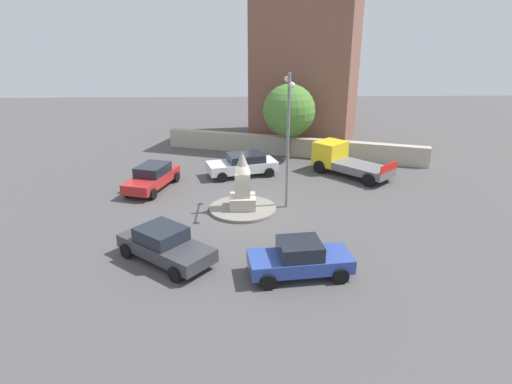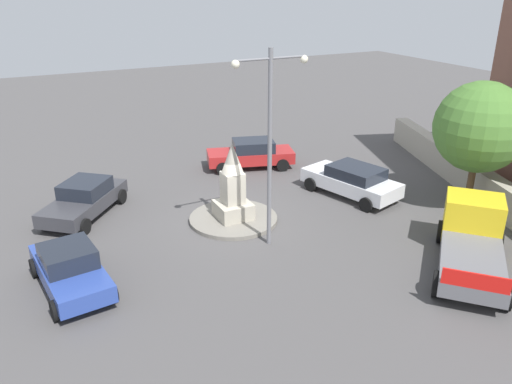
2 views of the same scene
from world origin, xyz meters
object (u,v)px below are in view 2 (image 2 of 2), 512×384
at_px(car_white_parked_right, 352,180).
at_px(truck_yellow_near_island, 472,238).
at_px(car_red_parked_left, 251,154).
at_px(monument, 233,187).
at_px(car_blue_approaching, 70,268).
at_px(tree_near_wall, 480,127).
at_px(streetlamp, 270,131).
at_px(car_dark_grey_waiting, 84,199).

xyz_separation_m(car_white_parked_right, truck_yellow_near_island, (-0.11, 6.67, 0.18)).
distance_m(car_red_parked_left, truck_yellow_near_island, 12.37).
xyz_separation_m(monument, truck_yellow_near_island, (-5.97, 6.70, -0.52)).
bearing_deg(truck_yellow_near_island, monument, -48.30).
xyz_separation_m(car_red_parked_left, car_blue_approaching, (10.09, 7.64, -0.02)).
bearing_deg(monument, car_blue_approaching, 18.56).
distance_m(car_blue_approaching, tree_near_wall, 16.45).
xyz_separation_m(streetlamp, tree_near_wall, (-9.15, 0.99, -0.75)).
xyz_separation_m(streetlamp, car_white_parked_right, (-5.47, -2.34, -3.57)).
bearing_deg(car_blue_approaching, car_white_parked_right, -170.03).
distance_m(monument, truck_yellow_near_island, 8.99).
bearing_deg(truck_yellow_near_island, car_white_parked_right, -89.05).
bearing_deg(car_white_parked_right, monument, -0.28).
bearing_deg(streetlamp, monument, -80.72).
height_order(car_dark_grey_waiting, car_white_parked_right, car_dark_grey_waiting).
bearing_deg(car_red_parked_left, truck_yellow_near_island, 101.67).
bearing_deg(tree_near_wall, car_red_parked_left, -55.30).
distance_m(car_dark_grey_waiting, truck_yellow_near_island, 15.03).
height_order(monument, car_dark_grey_waiting, monument).
relative_size(car_blue_approaching, tree_near_wall, 0.77).
bearing_deg(truck_yellow_near_island, car_red_parked_left, -78.33).
xyz_separation_m(monument, car_dark_grey_waiting, (5.29, -3.25, -0.72)).
bearing_deg(tree_near_wall, monument, -19.36).
height_order(car_red_parked_left, tree_near_wall, tree_near_wall).
distance_m(streetlamp, truck_yellow_near_island, 7.84).
bearing_deg(monument, streetlamp, 99.28).
bearing_deg(streetlamp, car_dark_grey_waiting, -44.70).
relative_size(streetlamp, car_blue_approaching, 1.70).
relative_size(car_red_parked_left, car_white_parked_right, 0.98).
bearing_deg(tree_near_wall, truck_yellow_near_island, 43.18).
relative_size(car_red_parked_left, tree_near_wall, 0.87).
bearing_deg(car_red_parked_left, car_white_parked_right, 113.72).
xyz_separation_m(streetlamp, car_dark_grey_waiting, (5.68, -5.62, -3.59)).
relative_size(monument, tree_near_wall, 0.58).
bearing_deg(car_dark_grey_waiting, monument, 148.42).
bearing_deg(car_white_parked_right, truck_yellow_near_island, 90.95).
height_order(car_dark_grey_waiting, car_red_parked_left, car_red_parked_left).
xyz_separation_m(truck_yellow_near_island, tree_near_wall, (-3.57, -3.35, 2.64)).
height_order(car_dark_grey_waiting, car_blue_approaching, car_blue_approaching).
bearing_deg(car_red_parked_left, monument, 57.39).
xyz_separation_m(monument, streetlamp, (-0.39, 2.36, 2.87)).
height_order(streetlamp, tree_near_wall, streetlamp).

